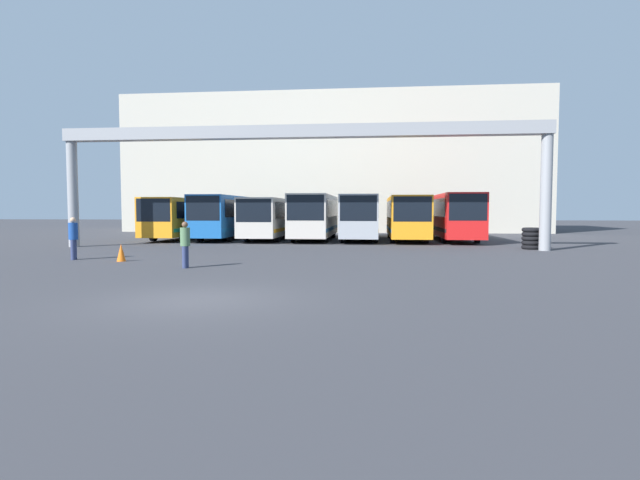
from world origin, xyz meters
TOP-DOWN VIEW (x-y plane):
  - ground_plane at (0.00, 0.00)m, footprint 200.00×200.00m
  - building_backdrop at (0.00, 42.37)m, footprint 42.00×12.00m
  - overhead_gantry at (0.00, 16.28)m, footprint 27.43×0.80m
  - bus_slot_0 at (-9.97, 24.85)m, footprint 2.53×10.72m
  - bus_slot_1 at (-6.65, 25.08)m, footprint 2.44×11.17m
  - bus_slot_2 at (-3.32, 25.26)m, footprint 2.52×11.53m
  - bus_slot_3 at (0.00, 24.77)m, footprint 2.61×10.54m
  - bus_slot_4 at (3.32, 25.16)m, footprint 2.53×11.33m
  - bus_slot_5 at (6.65, 25.03)m, footprint 2.57×11.08m
  - bus_slot_6 at (9.97, 25.17)m, footprint 2.50×11.36m
  - pedestrian_mid_right at (-8.81, 8.95)m, footprint 0.39×0.39m
  - pedestrian_near_center at (-2.77, 6.45)m, footprint 0.36×0.36m
  - traffic_cone at (-6.39, 8.50)m, footprint 0.37×0.37m
  - tire_stack at (13.01, 17.24)m, footprint 1.04×1.04m

SIDE VIEW (x-z plane):
  - ground_plane at x=0.00m, z-range 0.00..0.00m
  - traffic_cone at x=-6.39m, z-range 0.00..0.75m
  - tire_stack at x=13.01m, z-range 0.00..1.20m
  - pedestrian_near_center at x=-2.77m, z-range 0.05..1.80m
  - pedestrian_mid_right at x=-8.81m, z-range 0.06..1.92m
  - bus_slot_2 at x=-3.32m, z-range 0.23..3.23m
  - bus_slot_0 at x=-9.97m, z-range 0.23..3.26m
  - bus_slot_5 at x=6.65m, z-range 0.24..3.36m
  - bus_slot_4 at x=3.32m, z-range 0.24..3.44m
  - bus_slot_1 at x=-6.65m, z-range 0.24..3.44m
  - bus_slot_3 at x=0.00m, z-range 0.24..3.48m
  - bus_slot_6 at x=9.97m, z-range 0.25..3.52m
  - overhead_gantry at x=0.00m, z-range 2.32..9.21m
  - building_backdrop at x=0.00m, z-range 0.00..13.70m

